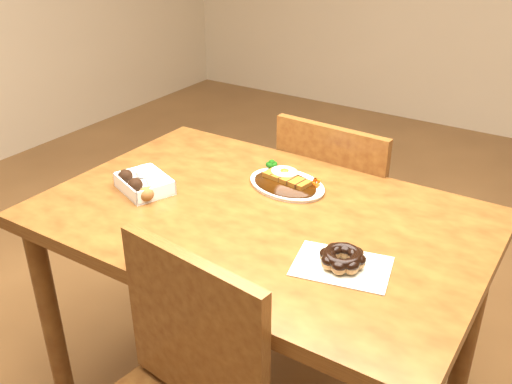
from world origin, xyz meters
The scene contains 5 objects.
table centered at (0.00, 0.00, 0.65)m, with size 1.20×0.80×0.75m.
chair_far centered at (0.01, 0.53, 0.48)m, with size 0.44×0.44×0.87m.
katsu_curry_plate centered at (-0.02, 0.18, 0.76)m, with size 0.28×0.22×0.05m.
donut_box centered at (-0.36, -0.07, 0.77)m, with size 0.20×0.17×0.05m.
pon_de_ring centered at (0.30, -0.11, 0.77)m, with size 0.25×0.20×0.04m.
Camera 1 is at (0.73, -1.15, 1.51)m, focal length 40.00 mm.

